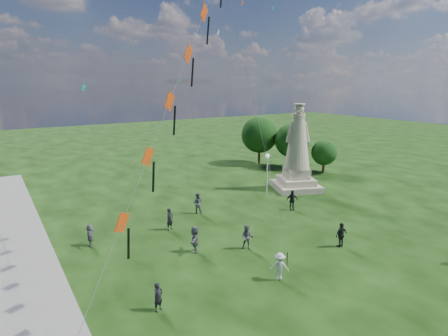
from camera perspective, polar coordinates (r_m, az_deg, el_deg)
statue at (r=40.08m, az=11.08°, el=1.52°), size 5.81×5.81×9.06m
lamppost at (r=36.99m, az=6.61°, el=0.32°), size 0.41×0.41×4.39m
tree_row at (r=50.87m, az=8.37°, el=4.42°), size 7.65×12.76×6.63m
person_0 at (r=20.03m, az=-9.99°, el=-18.77°), size 0.65×0.54×1.53m
person_1 at (r=26.01m, az=3.56°, el=-10.52°), size 0.97×0.97×1.74m
person_2 at (r=22.57m, az=8.48°, el=-14.62°), size 1.18×1.12×1.67m
person_3 at (r=27.55m, az=17.43°, el=-9.70°), size 1.05×0.54×1.78m
person_5 at (r=28.12m, az=-19.71°, el=-9.60°), size 1.11×1.61×1.60m
person_6 at (r=29.49m, az=-8.25°, el=-7.71°), size 0.75×0.62×1.75m
person_7 at (r=32.81m, az=-4.05°, el=-5.34°), size 1.06×0.99×1.86m
person_8 at (r=40.15m, az=12.65°, el=-2.20°), size 1.30×1.25×1.84m
person_9 at (r=34.07m, az=10.31°, el=-4.85°), size 1.20×0.90×1.83m
person_11 at (r=25.66m, az=-4.47°, el=-10.76°), size 1.48×1.85×1.84m
red_kite_train at (r=19.49m, az=-7.04°, el=12.51°), size 12.55×9.35×17.92m
small_kites at (r=40.16m, az=-6.57°, el=17.26°), size 30.20×20.39×31.44m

